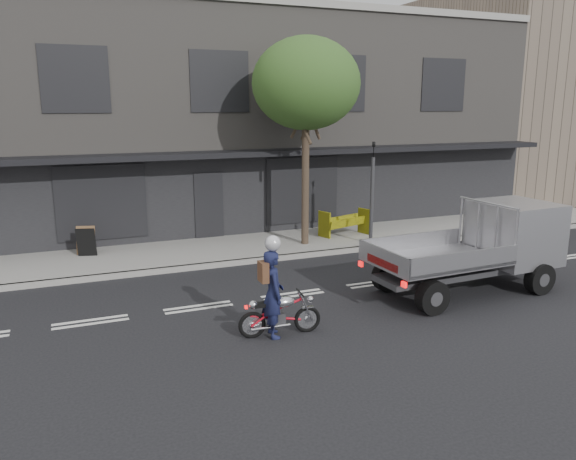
# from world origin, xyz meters

# --- Properties ---
(ground) EXTENTS (80.00, 80.00, 0.00)m
(ground) POSITION_xyz_m (0.00, 0.00, 0.00)
(ground) COLOR black
(ground) RESTS_ON ground
(sidewalk) EXTENTS (32.00, 3.20, 0.15)m
(sidewalk) POSITION_xyz_m (0.00, 4.70, 0.07)
(sidewalk) COLOR gray
(sidewalk) RESTS_ON ground
(kerb) EXTENTS (32.00, 0.20, 0.15)m
(kerb) POSITION_xyz_m (0.00, 3.10, 0.07)
(kerb) COLOR gray
(kerb) RESTS_ON ground
(building_main) EXTENTS (26.00, 10.00, 8.00)m
(building_main) POSITION_xyz_m (0.00, 11.30, 4.00)
(building_main) COLOR slate
(building_main) RESTS_ON ground
(building_neighbour) EXTENTS (14.00, 10.00, 10.00)m
(building_neighbour) POSITION_xyz_m (20.00, 11.30, 5.00)
(building_neighbour) COLOR brown
(building_neighbour) RESTS_ON ground
(street_tree) EXTENTS (3.40, 3.40, 6.74)m
(street_tree) POSITION_xyz_m (2.20, 4.20, 5.28)
(street_tree) COLOR #382B21
(street_tree) RESTS_ON ground
(traffic_light_pole) EXTENTS (0.12, 0.12, 3.50)m
(traffic_light_pole) POSITION_xyz_m (4.20, 3.35, 1.65)
(traffic_light_pole) COLOR #2D2D30
(traffic_light_pole) RESTS_ON ground
(motorcycle) EXTENTS (1.75, 0.51, 0.90)m
(motorcycle) POSITION_xyz_m (-1.20, -2.20, 0.46)
(motorcycle) COLOR black
(motorcycle) RESTS_ON ground
(rider) EXTENTS (0.51, 0.71, 1.82)m
(rider) POSITION_xyz_m (-1.35, -2.20, 0.91)
(rider) COLOR #161A3C
(rider) RESTS_ON ground
(flatbed_ute) EXTENTS (5.04, 2.25, 2.30)m
(flatbed_ute) POSITION_xyz_m (5.21, -1.41, 1.31)
(flatbed_ute) COLOR black
(flatbed_ute) RESTS_ON ground
(construction_barrier) EXTENTS (1.81, 1.15, 0.94)m
(construction_barrier) POSITION_xyz_m (3.96, 4.50, 0.62)
(construction_barrier) COLOR #F2EE0C
(construction_barrier) RESTS_ON sidewalk
(sandwich_board) EXTENTS (0.64, 0.52, 0.88)m
(sandwich_board) POSITION_xyz_m (-4.59, 5.20, 0.59)
(sandwich_board) COLOR black
(sandwich_board) RESTS_ON sidewalk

